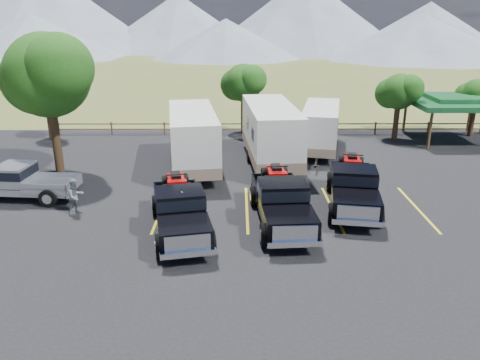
{
  "coord_description": "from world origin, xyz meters",
  "views": [
    {
      "loc": [
        -2.38,
        -16.2,
        8.59
      ],
      "look_at": [
        -2.32,
        3.62,
        1.6
      ],
      "focal_mm": 35.0,
      "sensor_mm": 36.0,
      "label": 1
    }
  ],
  "objects_px": {
    "pickup_silver": "(19,181)",
    "trailer_left": "(193,139)",
    "rig_center": "(281,200)",
    "trailer_center": "(271,134)",
    "person_a": "(182,213)",
    "trailer_right": "(321,128)",
    "person_b": "(76,196)",
    "tree_big_nw": "(47,75)",
    "pavilion": "(454,102)",
    "rig_right": "(353,185)",
    "rig_left": "(180,208)"
  },
  "relations": [
    {
      "from": "pickup_silver",
      "to": "trailer_left",
      "type": "bearing_deg",
      "value": 125.31
    },
    {
      "from": "rig_center",
      "to": "pickup_silver",
      "type": "xyz_separation_m",
      "value": [
        -12.59,
        2.77,
        -0.13
      ]
    },
    {
      "from": "trailer_center",
      "to": "person_a",
      "type": "distance_m",
      "value": 10.72
    },
    {
      "from": "trailer_center",
      "to": "pickup_silver",
      "type": "bearing_deg",
      "value": -160.12
    },
    {
      "from": "trailer_right",
      "to": "trailer_left",
      "type": "bearing_deg",
      "value": -142.61
    },
    {
      "from": "person_b",
      "to": "person_a",
      "type": "bearing_deg",
      "value": -75.62
    },
    {
      "from": "tree_big_nw",
      "to": "rig_center",
      "type": "xyz_separation_m",
      "value": [
        12.01,
        -6.49,
        -4.51
      ]
    },
    {
      "from": "tree_big_nw",
      "to": "trailer_center",
      "type": "relative_size",
      "value": 0.76
    },
    {
      "from": "rig_center",
      "to": "trailer_center",
      "type": "relative_size",
      "value": 0.64
    },
    {
      "from": "pavilion",
      "to": "pickup_silver",
      "type": "relative_size",
      "value": 1.04
    },
    {
      "from": "trailer_left",
      "to": "trailer_center",
      "type": "height_order",
      "value": "trailer_center"
    },
    {
      "from": "person_b",
      "to": "rig_right",
      "type": "bearing_deg",
      "value": -48.46
    },
    {
      "from": "trailer_right",
      "to": "pavilion",
      "type": "bearing_deg",
      "value": 29.24
    },
    {
      "from": "tree_big_nw",
      "to": "pickup_silver",
      "type": "xyz_separation_m",
      "value": [
        -0.57,
        -3.72,
        -4.65
      ]
    },
    {
      "from": "rig_center",
      "to": "person_a",
      "type": "bearing_deg",
      "value": -167.36
    },
    {
      "from": "pickup_silver",
      "to": "person_b",
      "type": "xyz_separation_m",
      "value": [
        3.37,
        -1.86,
        -0.07
      ]
    },
    {
      "from": "rig_left",
      "to": "trailer_center",
      "type": "height_order",
      "value": "trailer_center"
    },
    {
      "from": "pavilion",
      "to": "trailer_right",
      "type": "relative_size",
      "value": 0.72
    },
    {
      "from": "person_a",
      "to": "person_b",
      "type": "bearing_deg",
      "value": -47.62
    },
    {
      "from": "pavilion",
      "to": "rig_left",
      "type": "height_order",
      "value": "pavilion"
    },
    {
      "from": "trailer_right",
      "to": "person_a",
      "type": "distance_m",
      "value": 14.8
    },
    {
      "from": "tree_big_nw",
      "to": "person_b",
      "type": "bearing_deg",
      "value": -63.35
    },
    {
      "from": "trailer_right",
      "to": "rig_right",
      "type": "bearing_deg",
      "value": -78.06
    },
    {
      "from": "trailer_right",
      "to": "person_a",
      "type": "height_order",
      "value": "trailer_right"
    },
    {
      "from": "tree_big_nw",
      "to": "rig_left",
      "type": "distance_m",
      "value": 11.6
    },
    {
      "from": "trailer_left",
      "to": "pickup_silver",
      "type": "bearing_deg",
      "value": -157.51
    },
    {
      "from": "rig_right",
      "to": "trailer_center",
      "type": "relative_size",
      "value": 0.66
    },
    {
      "from": "rig_right",
      "to": "tree_big_nw",
      "type": "bearing_deg",
      "value": 172.74
    },
    {
      "from": "trailer_left",
      "to": "rig_left",
      "type": "bearing_deg",
      "value": -96.78
    },
    {
      "from": "tree_big_nw",
      "to": "trailer_right",
      "type": "height_order",
      "value": "tree_big_nw"
    },
    {
      "from": "rig_right",
      "to": "trailer_left",
      "type": "relative_size",
      "value": 0.68
    },
    {
      "from": "trailer_right",
      "to": "person_b",
      "type": "xyz_separation_m",
      "value": [
        -12.76,
        -10.47,
        -0.71
      ]
    },
    {
      "from": "rig_right",
      "to": "person_b",
      "type": "bearing_deg",
      "value": -166.45
    },
    {
      "from": "trailer_left",
      "to": "person_b",
      "type": "distance_m",
      "value": 8.22
    },
    {
      "from": "tree_big_nw",
      "to": "person_a",
      "type": "xyz_separation_m",
      "value": [
        7.85,
        -7.73,
        -4.61
      ]
    },
    {
      "from": "person_a",
      "to": "tree_big_nw",
      "type": "bearing_deg",
      "value": -69.11
    },
    {
      "from": "rig_center",
      "to": "trailer_left",
      "type": "distance_m",
      "value": 8.85
    },
    {
      "from": "rig_right",
      "to": "trailer_left",
      "type": "height_order",
      "value": "trailer_left"
    },
    {
      "from": "rig_left",
      "to": "pavilion",
      "type": "bearing_deg",
      "value": 29.12
    },
    {
      "from": "pickup_silver",
      "to": "tree_big_nw",
      "type": "bearing_deg",
      "value": 175.81
    },
    {
      "from": "rig_left",
      "to": "person_a",
      "type": "height_order",
      "value": "rig_left"
    },
    {
      "from": "trailer_left",
      "to": "person_b",
      "type": "relative_size",
      "value": 5.87
    },
    {
      "from": "rig_right",
      "to": "trailer_right",
      "type": "height_order",
      "value": "trailer_right"
    },
    {
      "from": "pavilion",
      "to": "trailer_center",
      "type": "xyz_separation_m",
      "value": [
        -13.47,
        -5.9,
        -0.88
      ]
    },
    {
      "from": "pickup_silver",
      "to": "person_a",
      "type": "height_order",
      "value": "person_a"
    },
    {
      "from": "trailer_center",
      "to": "trailer_right",
      "type": "xyz_separation_m",
      "value": [
        3.48,
        2.82,
        -0.31
      ]
    },
    {
      "from": "tree_big_nw",
      "to": "pickup_silver",
      "type": "height_order",
      "value": "tree_big_nw"
    },
    {
      "from": "trailer_left",
      "to": "person_a",
      "type": "xyz_separation_m",
      "value": [
        0.34,
        -8.82,
        -0.84
      ]
    },
    {
      "from": "rig_left",
      "to": "trailer_center",
      "type": "xyz_separation_m",
      "value": [
        4.35,
        9.44,
        0.85
      ]
    },
    {
      "from": "tree_big_nw",
      "to": "trailer_left",
      "type": "distance_m",
      "value": 8.47
    }
  ]
}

